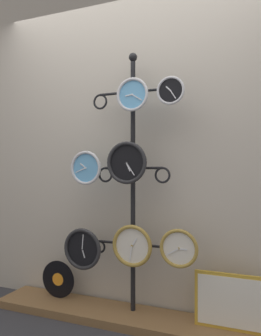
{
  "coord_description": "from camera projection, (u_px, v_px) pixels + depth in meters",
  "views": [
    {
      "loc": [
        0.9,
        -1.88,
        1.12
      ],
      "look_at": [
        0.0,
        0.36,
        1.13
      ],
      "focal_mm": 35.0,
      "sensor_mm": 36.0,
      "label": 1
    }
  ],
  "objects": [
    {
      "name": "shop_wall",
      "position": [
        140.0,
        134.0,
        2.61
      ],
      "size": [
        4.4,
        0.04,
        2.8
      ],
      "color": "#BCB2A3",
      "rests_on": "ground_plane"
    },
    {
      "name": "low_shelf",
      "position": [
        130.0,
        318.0,
        2.4
      ],
      "size": [
        2.2,
        0.36,
        0.06
      ],
      "color": "brown",
      "rests_on": "ground_plane"
    },
    {
      "name": "display_stand",
      "position": [
        133.0,
        219.0,
        2.46
      ],
      "size": [
        0.67,
        0.33,
        2.0
      ],
      "color": "black",
      "rests_on": "ground_plane"
    },
    {
      "name": "clock_top_center",
      "position": [
        133.0,
        95.0,
        2.36
      ],
      "size": [
        0.25,
        0.04,
        0.25
      ],
      "color": "#60A8DB"
    },
    {
      "name": "clock_top_right",
      "position": [
        171.0,
        91.0,
        2.24
      ],
      "size": [
        0.2,
        0.04,
        0.2
      ],
      "color": "black"
    },
    {
      "name": "clock_middle_left",
      "position": [
        86.0,
        168.0,
        2.51
      ],
      "size": [
        0.26,
        0.04,
        0.26
      ],
      "color": "#60A8DB"
    },
    {
      "name": "clock_middle_center",
      "position": [
        127.0,
        163.0,
        2.35
      ],
      "size": [
        0.31,
        0.04,
        0.31
      ],
      "color": "black"
    },
    {
      "name": "clock_bottom_left",
      "position": [
        83.0,
        249.0,
        2.49
      ],
      "size": [
        0.32,
        0.04,
        0.32
      ],
      "color": "black"
    },
    {
      "name": "clock_bottom_center",
      "position": [
        132.0,
        246.0,
        2.37
      ],
      "size": [
        0.31,
        0.04,
        0.31
      ],
      "color": "silver"
    },
    {
      "name": "clock_bottom_right",
      "position": [
        179.0,
        248.0,
        2.21
      ],
      "size": [
        0.27,
        0.04,
        0.27
      ],
      "color": "silver"
    },
    {
      "name": "vinyl_record",
      "position": [
        58.0,
        279.0,
        2.69
      ],
      "size": [
        0.3,
        0.01,
        0.3
      ],
      "color": "black",
      "rests_on": "low_shelf"
    },
    {
      "name": "picture_frame",
      "position": [
        230.0,
        302.0,
        2.15
      ],
      "size": [
        0.46,
        0.02,
        0.37
      ],
      "color": "gold",
      "rests_on": "low_shelf"
    }
  ]
}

